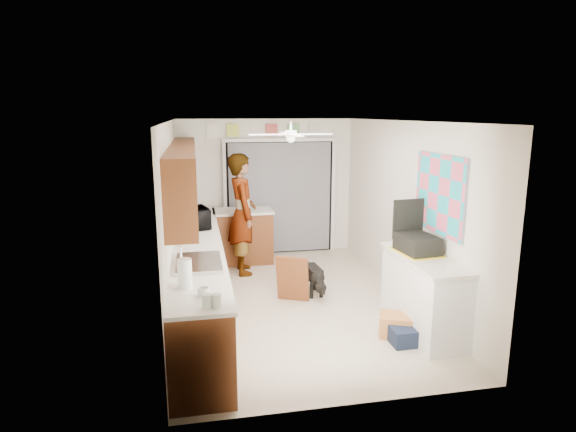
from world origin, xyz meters
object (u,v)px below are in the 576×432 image
suitcase (417,244)px  cardboard_box (397,325)px  navy_crate (405,336)px  cup (204,292)px  man (242,214)px  microwave (195,218)px  soap_bottle (191,225)px  dog (313,279)px  paper_towel_roll (185,274)px

suitcase → cardboard_box: (-0.32, -0.24, -0.92)m
suitcase → navy_crate: suitcase is taller
cup → navy_crate: cup is taller
suitcase → man: size_ratio=0.26×
microwave → man: 0.98m
microwave → navy_crate: size_ratio=1.67×
soap_bottle → cup: size_ratio=2.43×
soap_bottle → navy_crate: 3.18m
navy_crate → man: 3.43m
microwave → soap_bottle: 0.44m
cardboard_box → dog: (-0.66, 1.50, 0.11)m
soap_bottle → suitcase: 3.03m
cup → cardboard_box: cup is taller
cup → dog: 2.83m
man → microwave: bearing=125.8°
cup → paper_towel_roll: size_ratio=0.39×
microwave → cup: bearing=166.4°
soap_bottle → paper_towel_roll: (-0.05, -2.09, 0.01)m
suitcase → navy_crate: bearing=-130.2°
cardboard_box → microwave: bearing=138.2°
soap_bottle → suitcase: size_ratio=0.54×
paper_towel_roll → man: bearing=74.6°
paper_towel_roll → cup: bearing=-56.7°
man → suitcase: bearing=-145.4°
cardboard_box → man: 3.22m
suitcase → cardboard_box: suitcase is taller
microwave → paper_towel_roll: microwave is taller
cup → cardboard_box: (2.26, 0.71, -0.86)m
cup → navy_crate: bearing=11.9°
soap_bottle → cardboard_box: (2.37, -1.64, -0.95)m
microwave → man: size_ratio=0.27×
navy_crate → man: bearing=118.1°
microwave → cup: size_ratio=4.74×
cup → paper_towel_roll: paper_towel_roll is taller
cup → dog: size_ratio=0.19×
cup → navy_crate: 2.47m
soap_bottle → paper_towel_roll: paper_towel_roll is taller
microwave → suitcase: bearing=-139.6°
man → navy_crate: bearing=-154.9°
cup → cardboard_box: bearing=17.5°
dog → paper_towel_roll: bearing=-136.4°
cup → navy_crate: (2.26, 0.48, -0.89)m
soap_bottle → navy_crate: (2.37, -1.87, -0.98)m
man → cardboard_box: bearing=-152.8°
cup → man: 3.46m
cup → cardboard_box: size_ratio=0.28×
cardboard_box → dog: size_ratio=0.69×
soap_bottle → cup: bearing=-87.2°
cardboard_box → dog: 1.64m
microwave → paper_towel_roll: 2.53m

